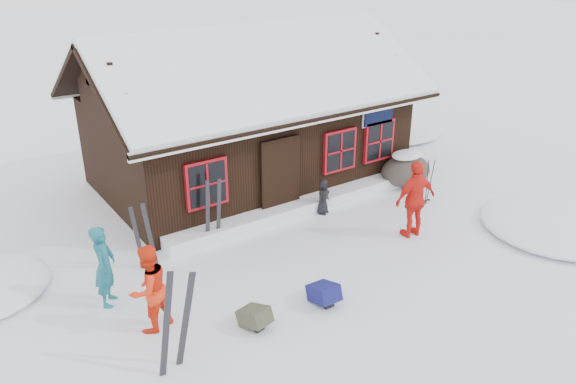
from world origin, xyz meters
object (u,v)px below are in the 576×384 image
at_px(skier_orange_left, 149,289).
at_px(skier_orange_right, 415,199).
at_px(ski_poles, 429,183).
at_px(backpack_blue, 324,296).
at_px(skier_teal, 105,266).
at_px(skier_crouched, 323,197).
at_px(ski_pair_left, 176,323).
at_px(backpack_olive, 255,320).
at_px(boulder, 406,170).

xyz_separation_m(skier_orange_left, skier_orange_right, (6.40, -0.18, 0.11)).
distance_m(ski_poles, backpack_blue, 5.46).
bearing_deg(skier_teal, ski_poles, -61.10).
bearing_deg(skier_crouched, ski_pair_left, -177.25).
bearing_deg(ski_poles, skier_teal, 177.63).
distance_m(skier_teal, backpack_olive, 3.00).
bearing_deg(backpack_olive, ski_pair_left, 175.40).
bearing_deg(skier_orange_left, ski_poles, 165.95).
relative_size(ski_pair_left, backpack_olive, 3.36).
height_order(skier_orange_left, ski_poles, skier_orange_left).
bearing_deg(backpack_olive, skier_orange_left, 134.02).
distance_m(skier_crouched, backpack_blue, 3.96).
bearing_deg(ski_poles, boulder, 70.60).
height_order(skier_orange_right, ski_pair_left, skier_orange_right).
xyz_separation_m(skier_orange_left, boulder, (8.48, 2.09, -0.37)).
xyz_separation_m(skier_orange_left, backpack_olive, (1.52, -1.02, -0.68)).
bearing_deg(ski_pair_left, skier_crouched, 41.65).
height_order(boulder, backpack_olive, boulder).
relative_size(skier_teal, skier_crouched, 1.76).
xyz_separation_m(skier_orange_left, ski_pair_left, (-0.04, -1.22, 0.05)).
bearing_deg(backpack_blue, backpack_olive, 176.76).
distance_m(skier_orange_right, boulder, 3.12).
height_order(skier_orange_left, boulder, skier_orange_left).
bearing_deg(ski_pair_left, backpack_blue, 12.54).
bearing_deg(backpack_blue, ski_pair_left, -176.63).
bearing_deg(boulder, ski_pair_left, -158.71).
relative_size(boulder, ski_pair_left, 0.84).
bearing_deg(skier_crouched, skier_teal, 159.86).
bearing_deg(ski_pair_left, skier_teal, 109.41).
relative_size(skier_orange_left, ski_pair_left, 0.90).
bearing_deg(skier_teal, skier_crouched, -51.29).
height_order(boulder, backpack_blue, boulder).
xyz_separation_m(ski_pair_left, backpack_blue, (3.02, 0.06, -0.72)).
xyz_separation_m(backpack_blue, backpack_olive, (-1.47, 0.14, -0.01)).
distance_m(skier_orange_right, backpack_olive, 5.02).
xyz_separation_m(skier_orange_left, skier_crouched, (5.40, 1.96, -0.36)).
relative_size(skier_orange_left, skier_orange_right, 0.88).
bearing_deg(skier_crouched, skier_orange_right, -92.51).
bearing_deg(ski_pair_left, skier_orange_left, 99.46).
height_order(skier_teal, skier_crouched, skier_teal).
height_order(skier_crouched, backpack_olive, skier_crouched).
bearing_deg(ski_pair_left, skier_orange_right, 20.52).
relative_size(skier_orange_left, boulder, 1.06).
distance_m(skier_crouched, ski_poles, 2.86).
distance_m(skier_teal, ski_poles, 8.44).
bearing_deg(backpack_blue, skier_crouched, 54.35).
xyz_separation_m(skier_teal, skier_orange_left, (0.39, -1.20, 0.01)).
distance_m(skier_crouched, ski_pair_left, 6.32).
height_order(skier_teal, ski_poles, skier_teal).
distance_m(skier_orange_right, ski_poles, 1.97).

